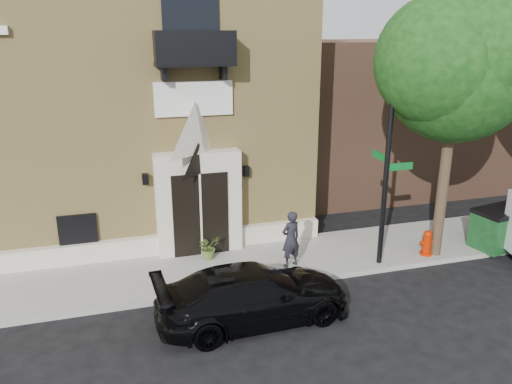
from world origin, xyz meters
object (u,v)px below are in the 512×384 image
at_px(street_sign, 387,170).
at_px(fire_hydrant, 427,243).
at_px(dumpster, 503,227).
at_px(black_sedan, 254,294).
at_px(pedestrian_near, 291,239).

relative_size(street_sign, fire_hydrant, 7.07).
bearing_deg(dumpster, black_sedan, -179.32).
bearing_deg(street_sign, fire_hydrant, 2.00).
bearing_deg(fire_hydrant, dumpster, -1.69).
height_order(black_sedan, dumpster, dumpster).
height_order(fire_hydrant, pedestrian_near, pedestrian_near).
height_order(fire_hydrant, dumpster, dumpster).
bearing_deg(black_sedan, fire_hydrant, -76.89).
distance_m(black_sedan, pedestrian_near, 2.90).
bearing_deg(black_sedan, dumpster, -82.30).
relative_size(black_sedan, dumpster, 2.26).
height_order(street_sign, pedestrian_near, street_sign).
height_order(black_sedan, pedestrian_near, pedestrian_near).
xyz_separation_m(street_sign, dumpster, (4.37, -0.03, -2.23)).
distance_m(street_sign, dumpster, 4.90).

